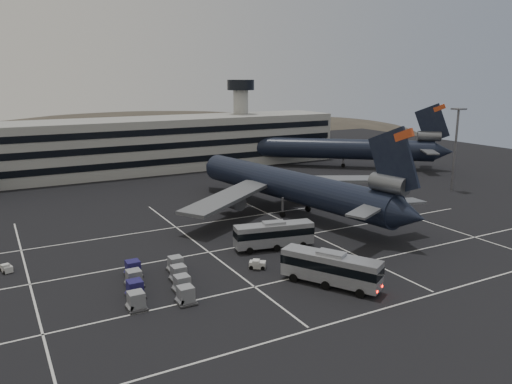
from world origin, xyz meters
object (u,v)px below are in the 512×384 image
uld_cluster (158,281)px  trijet_main (290,185)px  tug_a (7,268)px  bus_near (331,267)px  bus_far (274,234)px

uld_cluster → trijet_main: bearing=33.3°
uld_cluster → tug_a: bearing=137.3°
trijet_main → uld_cluster: bearing=-156.3°
trijet_main → bus_near: trijet_main is taller
trijet_main → uld_cluster: (-32.50, -21.32, -4.26)m
tug_a → bus_far: bearing=-30.0°
bus_near → tug_a: (-34.59, 23.86, -1.85)m
trijet_main → bus_far: size_ratio=4.73×
bus_far → tug_a: (-35.42, 8.91, -1.74)m
bus_far → uld_cluster: 20.49m
trijet_main → tug_a: bearing=178.4°
bus_far → tug_a: bearing=87.1°
bus_near → uld_cluster: 21.04m
trijet_main → bus_near: (-13.68, -30.62, -2.85)m
bus_far → bus_near: bearing=-171.9°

